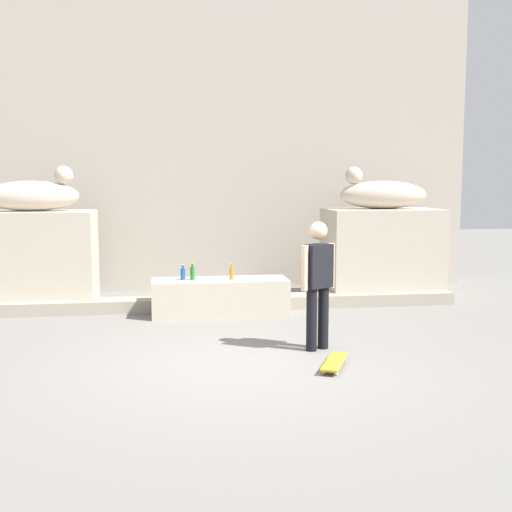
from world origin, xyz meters
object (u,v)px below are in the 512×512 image
Objects in this scene: statue_reclining_left at (33,195)px; bottle_blue at (183,273)px; bottle_green at (193,273)px; skateboard at (335,362)px; skater at (318,280)px; bottle_orange at (231,273)px; statue_reclining_right at (381,194)px.

statue_reclining_left is 2.99m from bottle_blue.
skateboard is at bearing -65.04° from bottle_green.
skater is 2.52m from bottle_orange.
bottle_blue is 0.90× the size of bottle_green.
skateboard is at bearing -63.02° from bottle_blue.
skateboard is at bearing -74.56° from bottle_orange.
skateboard is at bearing 72.61° from statue_reclining_right.
statue_reclining_right is (6.20, 0.00, 0.00)m from statue_reclining_left.
statue_reclining_left is 0.98× the size of skater.
statue_reclining_left is 0.99× the size of statue_reclining_right.
bottle_blue is 0.16m from bottle_green.
statue_reclining_right is at bearing -4.36° from statue_reclining_left.
skateboard is 3.63m from bottle_green.
bottle_orange reaches higher than bottle_blue.
statue_reclining_right reaches higher than skateboard.
skateboard is 3.07× the size of bottle_orange.
skater is at bearing 67.53° from statue_reclining_right.
bottle_blue is at bearing 169.74° from bottle_green.
bottle_green is (0.16, -0.03, 0.01)m from bottle_blue.
statue_reclining_right reaches higher than bottle_green.
statue_reclining_left is at bearing 112.13° from skater.
statue_reclining_left is 3.70m from bottle_orange.
statue_reclining_right is at bearing 21.45° from bottle_orange.
bottle_green is at bearing -10.26° from bottle_blue.
statue_reclining_right reaches higher than bottle_orange.
skateboard is 2.90× the size of bottle_green.
bottle_green is (2.66, -1.08, -1.25)m from statue_reclining_left.
bottle_blue is at bearing 173.47° from bottle_orange.
bottle_orange is 0.63m from bottle_green.
statue_reclining_right is 4.19m from skater.
statue_reclining_right is 5.95× the size of bottle_green.
statue_reclining_left is at bearing 157.15° from bottle_blue.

